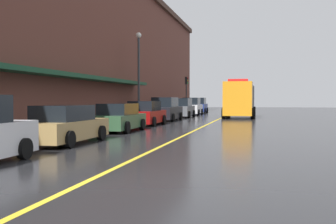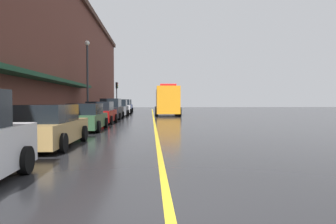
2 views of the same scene
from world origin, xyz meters
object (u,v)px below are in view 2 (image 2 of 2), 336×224
object	(u,v)px
parked_car_7	(127,106)
utility_truck	(167,101)
parking_meter_0	(104,107)
parked_car_4	(111,110)
parked_car_5	(119,108)
street_lamp_left	(87,71)
parked_car_6	(124,107)
traffic_light_near	(117,91)
parked_car_3	(101,113)
parked_car_1	(50,127)
parked_car_2	(86,118)
parking_meter_1	(69,111)

from	to	relation	value
parked_car_7	utility_truck	distance (m)	13.04
utility_truck	parking_meter_0	size ratio (longest dim) A/B	5.82
parked_car_4	parked_car_5	xyz separation A→B (m)	(0.10, 6.48, -0.03)
parked_car_4	parking_meter_0	world-z (taller)	parked_car_4
parked_car_4	street_lamp_left	bearing A→B (deg)	118.85
parked_car_5	parking_meter_0	size ratio (longest dim) A/B	3.59
parked_car_6	traffic_light_near	size ratio (longest dim) A/B	1.09
parked_car_3	utility_truck	size ratio (longest dim) A/B	0.55
parked_car_3	traffic_light_near	distance (m)	22.73
parked_car_1	parked_car_2	world-z (taller)	parked_car_1
parking_meter_1	parked_car_5	bearing A→B (deg)	84.78
parked_car_2	parked_car_3	size ratio (longest dim) A/B	1.06
parked_car_4	parked_car_7	xyz separation A→B (m)	(-0.05, 18.67, 0.00)
parked_car_4	parking_meter_0	xyz separation A→B (m)	(-1.37, 4.88, 0.18)
street_lamp_left	parking_meter_0	bearing A→B (deg)	84.24
parked_car_3	parking_meter_0	bearing A→B (deg)	7.86
parked_car_1	parked_car_3	world-z (taller)	parked_car_3
parked_car_3	parked_car_7	size ratio (longest dim) A/B	1.03
parked_car_6	utility_truck	world-z (taller)	utility_truck
parked_car_4	utility_truck	xyz separation A→B (m)	(5.61, 6.95, 0.80)
parked_car_1	parking_meter_1	bearing A→B (deg)	10.43
utility_truck	parking_meter_0	bearing A→B (deg)	-73.12
parked_car_5	parked_car_7	bearing A→B (deg)	-0.14
traffic_light_near	utility_truck	bearing A→B (deg)	-54.50
parked_car_4	parked_car_6	world-z (taller)	parked_car_6
parking_meter_1	utility_truck	bearing A→B (deg)	67.12
parked_car_5	parked_car_6	world-z (taller)	parked_car_6
parked_car_2	parked_car_1	bearing A→B (deg)	179.90
parked_car_2	parking_meter_0	world-z (taller)	parked_car_2
parking_meter_0	parking_meter_1	size ratio (longest dim) A/B	1.00
street_lamp_left	parked_car_4	bearing A→B (deg)	28.28
utility_truck	parked_car_6	bearing A→B (deg)	-134.92
parked_car_2	street_lamp_left	distance (m)	11.12
street_lamp_left	traffic_light_near	world-z (taller)	street_lamp_left
parked_car_1	parked_car_7	xyz separation A→B (m)	(-0.05, 36.32, 0.15)
parked_car_3	parked_car_6	size ratio (longest dim) A/B	0.91
utility_truck	parking_meter_1	world-z (taller)	utility_truck
street_lamp_left	utility_truck	bearing A→B (deg)	46.58
street_lamp_left	parked_car_1	bearing A→B (deg)	-83.22
parked_car_2	parked_car_4	world-z (taller)	parked_car_4
street_lamp_left	parked_car_6	bearing A→B (deg)	81.53
parked_car_5	parked_car_7	world-z (taller)	parked_car_7
traffic_light_near	parked_car_5	bearing A→B (deg)	-82.12
parked_car_5	street_lamp_left	xyz separation A→B (m)	(-2.07, -7.54, 3.54)
parked_car_1	parking_meter_1	xyz separation A→B (m)	(-1.37, 8.06, 0.33)
parked_car_1	traffic_light_near	world-z (taller)	traffic_light_near
parked_car_2	parked_car_3	xyz separation A→B (m)	(-0.06, 5.44, 0.04)
parking_meter_0	parked_car_2	bearing A→B (deg)	-85.09
traffic_light_near	parked_car_7	bearing A→B (deg)	58.00
parked_car_2	parked_car_6	bearing A→B (deg)	0.05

